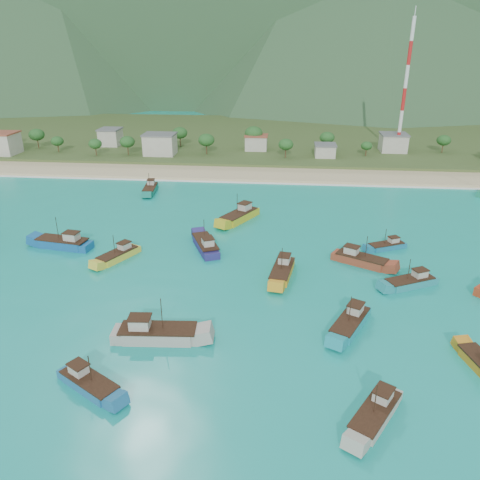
# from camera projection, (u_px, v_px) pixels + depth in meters

# --- Properties ---
(ground) EXTENTS (600.00, 600.00, 0.00)m
(ground) POSITION_uv_depth(u_px,v_px,m) (224.00, 299.00, 77.61)
(ground) COLOR #0C8D7E
(ground) RESTS_ON ground
(beach) EXTENTS (400.00, 18.00, 1.20)m
(beach) POSITION_uv_depth(u_px,v_px,m) (255.00, 174.00, 149.94)
(beach) COLOR beige
(beach) RESTS_ON ground
(land) EXTENTS (400.00, 110.00, 2.40)m
(land) POSITION_uv_depth(u_px,v_px,m) (264.00, 138.00, 205.79)
(land) COLOR #385123
(land) RESTS_ON ground
(surf_line) EXTENTS (400.00, 2.50, 0.08)m
(surf_line) POSITION_uv_depth(u_px,v_px,m) (253.00, 183.00, 141.24)
(surf_line) COLOR white
(surf_line) RESTS_ON ground
(village) EXTENTS (210.94, 27.51, 7.27)m
(village) POSITION_uv_depth(u_px,v_px,m) (266.00, 146.00, 168.34)
(village) COLOR beige
(village) RESTS_ON ground
(vegetation) EXTENTS (275.12, 26.16, 8.89)m
(vegetation) POSITION_uv_depth(u_px,v_px,m) (211.00, 142.00, 171.44)
(vegetation) COLOR #235623
(vegetation) RESTS_ON ground
(radio_tower) EXTENTS (1.20, 1.20, 45.42)m
(radio_tower) POSITION_uv_depth(u_px,v_px,m) (405.00, 88.00, 162.53)
(radio_tower) COLOR red
(radio_tower) RESTS_ON ground
(boat_3) EXTENTS (7.54, 9.73, 5.72)m
(boat_3) POSITION_uv_depth(u_px,v_px,m) (375.00, 414.00, 52.72)
(boat_3) COLOR #ACA99B
(boat_3) RESTS_ON ground
(boat_4) EXTENTS (8.44, 5.68, 4.84)m
(boat_4) POSITION_uv_depth(u_px,v_px,m) (387.00, 246.00, 96.11)
(boat_4) COLOR #176F94
(boat_4) RESTS_ON ground
(boat_8) EXTENTS (7.38, 10.67, 6.14)m
(boat_8) POSITION_uv_depth(u_px,v_px,m) (350.00, 324.00, 69.47)
(boat_8) COLOR teal
(boat_8) RESTS_ON ground
(boat_10) EXTENTS (9.95, 6.85, 5.72)m
(boat_10) POSITION_uv_depth(u_px,v_px,m) (410.00, 283.00, 81.37)
(boat_10) COLOR teal
(boat_10) RESTS_ON ground
(boat_12) EXTENTS (12.42, 4.41, 7.21)m
(boat_12) POSITION_uv_depth(u_px,v_px,m) (157.00, 334.00, 66.60)
(boat_12) COLOR #A9A098
(boat_12) RESTS_ON ground
(boat_13) EXTENTS (12.29, 5.32, 7.02)m
(boat_13) POSITION_uv_depth(u_px,v_px,m) (64.00, 244.00, 96.51)
(boat_13) COLOR #125798
(boat_13) RESTS_ON ground
(boat_14) EXTENTS (10.98, 7.93, 6.36)m
(boat_14) POSITION_uv_depth(u_px,v_px,m) (361.00, 260.00, 89.41)
(boat_14) COLOR brown
(boat_14) RESTS_ON ground
(boat_16) EXTENTS (6.99, 9.92, 5.72)m
(boat_16) POSITION_uv_depth(u_px,v_px,m) (118.00, 256.00, 91.57)
(boat_16) COLOR yellow
(boat_16) RESTS_ON ground
(boat_18) EXTENTS (4.18, 10.53, 6.05)m
(boat_18) POSITION_uv_depth(u_px,v_px,m) (150.00, 189.00, 132.26)
(boat_18) COLOR #147664
(boat_18) RESTS_ON ground
(boat_20) EXTENTS (9.09, 12.53, 7.26)m
(boat_20) POSITION_uv_depth(u_px,v_px,m) (239.00, 217.00, 111.21)
(boat_20) COLOR gold
(boat_20) RESTS_ON ground
(boat_21) EXTENTS (4.81, 11.05, 6.31)m
(boat_21) POSITION_uv_depth(u_px,v_px,m) (282.00, 272.00, 84.97)
(boat_21) COLOR orange
(boat_21) RESTS_ON ground
(boat_22) EXTENTS (7.43, 11.53, 6.58)m
(boat_22) POSITION_uv_depth(u_px,v_px,m) (206.00, 246.00, 95.73)
(boat_22) COLOR navy
(boat_22) RESTS_ON ground
(boat_25) EXTENTS (9.47, 7.28, 5.55)m
(boat_25) POSITION_uv_depth(u_px,v_px,m) (89.00, 384.00, 57.40)
(boat_25) COLOR #1F6192
(boat_25) RESTS_ON ground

